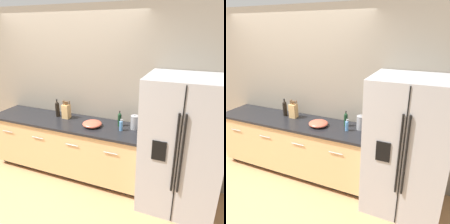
# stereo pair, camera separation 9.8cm
# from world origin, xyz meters

# --- Properties ---
(ground_plane) EXTENTS (14.00, 14.00, 0.00)m
(ground_plane) POSITION_xyz_m (0.00, 0.00, 0.00)
(ground_plane) COLOR #B27F51
(wall_back) EXTENTS (10.00, 0.05, 2.60)m
(wall_back) POSITION_xyz_m (0.00, 1.23, 1.30)
(wall_back) COLOR gray
(wall_back) RESTS_ON ground_plane
(counter_unit) EXTENTS (2.53, 0.64, 0.91)m
(counter_unit) POSITION_xyz_m (0.06, 0.89, 0.46)
(counter_unit) COLOR black
(counter_unit) RESTS_ON ground_plane
(refrigerator) EXTENTS (0.94, 0.82, 1.76)m
(refrigerator) POSITION_xyz_m (1.83, 0.80, 0.88)
(refrigerator) COLOR #9E9EA0
(refrigerator) RESTS_ON ground_plane
(knife_block) EXTENTS (0.13, 0.11, 0.30)m
(knife_block) POSITION_xyz_m (0.03, 0.98, 1.03)
(knife_block) COLOR tan
(knife_block) RESTS_ON counter_unit
(wine_bottle) EXTENTS (0.07, 0.07, 0.29)m
(wine_bottle) POSITION_xyz_m (-0.14, 0.99, 1.04)
(wine_bottle) COLOR black
(wine_bottle) RESTS_ON counter_unit
(soap_dispenser) EXTENTS (0.05, 0.05, 0.18)m
(soap_dispenser) POSITION_xyz_m (1.01, 0.86, 0.98)
(soap_dispenser) COLOR #4C7FB2
(soap_dispenser) RESTS_ON counter_unit
(oil_bottle) EXTENTS (0.06, 0.06, 0.23)m
(oil_bottle) POSITION_xyz_m (0.93, 1.00, 1.02)
(oil_bottle) COLOR black
(oil_bottle) RESTS_ON counter_unit
(steel_canister) EXTENTS (0.11, 0.11, 0.22)m
(steel_canister) POSITION_xyz_m (1.17, 0.98, 1.01)
(steel_canister) COLOR gray
(steel_canister) RESTS_ON counter_unit
(mixing_bowl) EXTENTS (0.29, 0.29, 0.08)m
(mixing_bowl) POSITION_xyz_m (0.56, 0.84, 0.95)
(mixing_bowl) COLOR #B24C38
(mixing_bowl) RESTS_ON counter_unit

